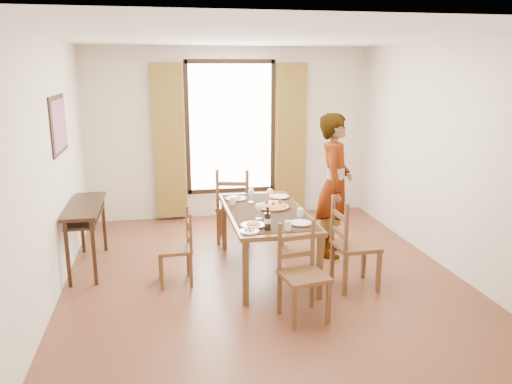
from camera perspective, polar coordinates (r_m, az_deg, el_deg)
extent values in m
plane|color=#452315|center=(6.01, 0.63, -9.30)|extent=(5.00, 5.00, 0.00)
cube|color=beige|center=(8.04, -2.95, 6.69)|extent=(4.50, 0.10, 2.70)
cube|color=beige|center=(3.28, 9.56, -4.56)|extent=(4.50, 0.10, 2.70)
cube|color=beige|center=(5.61, -22.46, 2.38)|extent=(0.10, 5.00, 2.70)
cube|color=beige|center=(6.45, 20.71, 3.94)|extent=(0.10, 5.00, 2.70)
cube|color=white|center=(5.52, 0.71, 17.56)|extent=(4.50, 5.00, 0.04)
cube|color=white|center=(8.00, -2.93, 7.37)|extent=(1.30, 0.04, 2.00)
cube|color=olive|center=(7.89, -9.94, 5.62)|extent=(0.48, 0.10, 2.40)
cube|color=olive|center=(8.17, 4.01, 6.07)|extent=(0.48, 0.10, 2.40)
cube|color=black|center=(6.14, -21.65, 7.17)|extent=(0.02, 0.86, 0.66)
cube|color=red|center=(6.13, -21.55, 7.17)|extent=(0.01, 0.76, 0.56)
cube|color=black|center=(6.28, -18.99, -1.51)|extent=(0.38, 1.20, 0.04)
cube|color=black|center=(6.31, -18.90, -2.56)|extent=(0.34, 1.10, 0.03)
cube|color=black|center=(5.90, -20.72, -6.73)|extent=(0.04, 0.04, 0.76)
cube|color=black|center=(6.93, -19.28, -3.54)|extent=(0.04, 0.04, 0.76)
cube|color=black|center=(5.86, -18.01, -6.65)|extent=(0.04, 0.04, 0.76)
cube|color=black|center=(6.89, -16.98, -3.45)|extent=(0.04, 0.04, 0.76)
cube|color=brown|center=(5.85, 1.17, -2.41)|extent=(0.91, 1.80, 0.05)
cube|color=black|center=(5.84, 1.17, -2.15)|extent=(0.83, 1.65, 0.01)
cube|color=brown|center=(5.13, -1.20, -9.30)|extent=(0.06, 0.06, 0.70)
cube|color=brown|center=(6.68, -3.66, -3.66)|extent=(0.06, 0.06, 0.70)
cube|color=brown|center=(5.31, 7.28, -8.59)|extent=(0.06, 0.06, 0.70)
cube|color=brown|center=(6.82, 2.90, -3.28)|extent=(0.06, 0.06, 0.70)
cube|color=brown|center=(5.70, -9.29, -6.46)|extent=(0.39, 0.39, 0.04)
cube|color=brown|center=(5.92, -10.90, -7.84)|extent=(0.04, 0.04, 0.40)
cube|color=brown|center=(5.94, -7.78, -7.64)|extent=(0.04, 0.04, 0.40)
cube|color=brown|center=(5.62, -10.73, -9.04)|extent=(0.04, 0.04, 0.40)
cube|color=brown|center=(5.64, -7.43, -8.82)|extent=(0.04, 0.04, 0.40)
cube|color=brown|center=(5.79, -7.83, -3.73)|extent=(0.03, 0.03, 0.45)
cube|color=brown|center=(5.49, -7.48, -4.74)|extent=(0.03, 0.03, 0.45)
cube|color=brown|center=(5.67, -7.63, -5.08)|extent=(0.04, 0.32, 0.04)
cube|color=brown|center=(5.62, -7.68, -3.53)|extent=(0.04, 0.32, 0.04)
cube|color=brown|center=(6.97, -2.55, -1.60)|extent=(0.56, 0.56, 0.04)
cube|color=brown|center=(7.22, -0.81, -3.10)|extent=(0.04, 0.04, 0.50)
cube|color=brown|center=(6.84, -0.99, -4.09)|extent=(0.04, 0.04, 0.50)
cube|color=brown|center=(7.25, -3.98, -3.05)|extent=(0.04, 0.04, 0.50)
cube|color=brown|center=(6.87, -4.34, -4.04)|extent=(0.04, 0.04, 0.50)
cube|color=brown|center=(6.68, -1.02, 0.19)|extent=(0.04, 0.04, 0.56)
cube|color=brown|center=(6.72, -4.43, 0.22)|extent=(0.04, 0.04, 0.56)
cube|color=brown|center=(6.73, -2.72, -0.71)|extent=(0.40, 0.12, 0.06)
cube|color=brown|center=(6.68, -2.74, 0.95)|extent=(0.40, 0.12, 0.06)
cube|color=brown|center=(4.86, 5.50, -9.54)|extent=(0.47, 0.47, 0.04)
cube|color=brown|center=(4.74, 4.39, -13.12)|extent=(0.04, 0.04, 0.44)
cube|color=brown|center=(5.03, 2.69, -11.40)|extent=(0.04, 0.04, 0.44)
cube|color=brown|center=(4.88, 8.28, -12.37)|extent=(0.04, 0.04, 0.44)
cube|color=brown|center=(5.17, 6.40, -10.77)|extent=(0.04, 0.04, 0.44)
cube|color=brown|center=(4.86, 2.71, -6.36)|extent=(0.04, 0.04, 0.49)
cube|color=brown|center=(5.00, 6.49, -5.84)|extent=(0.04, 0.04, 0.49)
cube|color=brown|center=(4.96, 4.61, -7.17)|extent=(0.35, 0.08, 0.05)
cube|color=brown|center=(4.90, 4.65, -5.23)|extent=(0.35, 0.08, 0.05)
cube|color=brown|center=(5.61, 11.34, -6.02)|extent=(0.46, 0.46, 0.04)
cube|color=brown|center=(5.61, 13.84, -8.80)|extent=(0.04, 0.04, 0.48)
cube|color=brown|center=(5.46, 10.15, -9.26)|extent=(0.04, 0.04, 0.48)
cube|color=brown|center=(5.93, 12.20, -7.42)|extent=(0.04, 0.04, 0.48)
cube|color=brown|center=(5.79, 8.69, -7.81)|extent=(0.04, 0.04, 0.48)
cube|color=brown|center=(5.28, 10.28, -4.19)|extent=(0.04, 0.04, 0.54)
cube|color=brown|center=(5.62, 8.78, -2.99)|extent=(0.04, 0.04, 0.54)
cube|color=brown|center=(5.48, 9.46, -4.64)|extent=(0.04, 0.39, 0.05)
cube|color=brown|center=(5.42, 9.54, -2.71)|extent=(0.04, 0.39, 0.05)
imported|color=#9C9FA5|center=(6.43, 8.97, 0.75)|extent=(1.00, 0.94, 1.84)
cylinder|color=silver|center=(5.60, 5.06, -2.35)|extent=(0.07, 0.07, 0.10)
cylinder|color=silver|center=(6.08, -2.69, -0.97)|extent=(0.07, 0.07, 0.10)
cylinder|color=silver|center=(5.14, 3.68, -3.85)|extent=(0.07, 0.07, 0.10)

